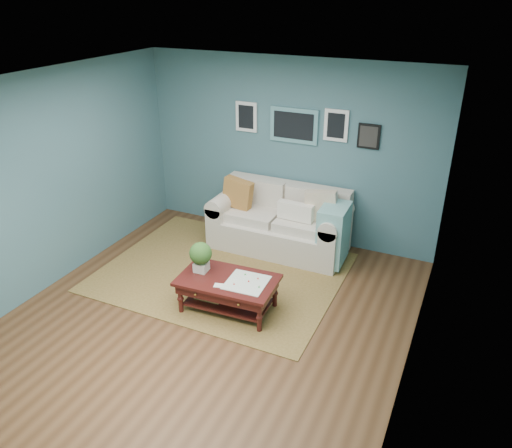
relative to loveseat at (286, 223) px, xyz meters
The scene contains 4 objects.
room_shell 2.19m from the loveseat, 94.87° to the right, with size 5.00×5.02×2.70m.
area_rug 1.21m from the loveseat, 117.59° to the right, with size 3.15×2.52×0.01m, color brown.
loveseat is the anchor object (origin of this frame).
coffee_table 1.73m from the loveseat, 93.57° to the right, with size 1.20×0.75×0.81m.
Camera 1 is at (2.53, -4.11, 3.58)m, focal length 35.00 mm.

